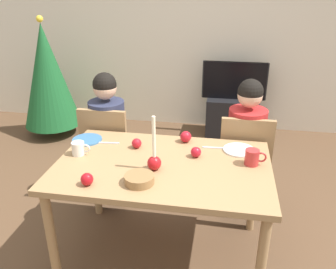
{
  "coord_description": "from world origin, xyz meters",
  "views": [
    {
      "loc": [
        0.38,
        -1.98,
        1.85
      ],
      "look_at": [
        0.0,
        0.2,
        0.87
      ],
      "focal_mm": 37.46,
      "sensor_mm": 36.0,
      "label": 1
    }
  ],
  "objects_px": {
    "person_right_child": "(245,151)",
    "chair_left": "(108,149)",
    "mug_right": "(252,157)",
    "tv_stand": "(232,116)",
    "apple_by_left_plate": "(87,179)",
    "apple_near_candle": "(196,152)",
    "plate_left": "(87,140)",
    "christmas_tree": "(48,76)",
    "candle_centerpiece": "(154,159)",
    "dining_table": "(163,175)",
    "mug_left": "(79,148)",
    "apple_far_edge": "(186,137)",
    "bowl_walnuts": "(139,179)",
    "plate_right": "(239,150)",
    "tv": "(234,81)",
    "person_left_child": "(109,141)",
    "apple_by_right_mug": "(137,143)",
    "chair_right": "(244,159)"
  },
  "relations": [
    {
      "from": "tv_stand",
      "to": "tv",
      "type": "xyz_separation_m",
      "value": [
        -0.0,
        0.0,
        0.47
      ]
    },
    {
      "from": "person_left_child",
      "to": "tv_stand",
      "type": "xyz_separation_m",
      "value": [
        1.06,
        1.66,
        -0.33
      ]
    },
    {
      "from": "candle_centerpiece",
      "to": "mug_left",
      "type": "distance_m",
      "value": 0.56
    },
    {
      "from": "mug_right",
      "to": "candle_centerpiece",
      "type": "bearing_deg",
      "value": -164.44
    },
    {
      "from": "person_right_child",
      "to": "person_left_child",
      "type": "bearing_deg",
      "value": 180.0
    },
    {
      "from": "bowl_walnuts",
      "to": "apple_far_edge",
      "type": "distance_m",
      "value": 0.64
    },
    {
      "from": "christmas_tree",
      "to": "apple_near_candle",
      "type": "height_order",
      "value": "christmas_tree"
    },
    {
      "from": "chair_left",
      "to": "mug_right",
      "type": "relative_size",
      "value": 6.49
    },
    {
      "from": "bowl_walnuts",
      "to": "christmas_tree",
      "type": "bearing_deg",
      "value": 128.04
    },
    {
      "from": "person_right_child",
      "to": "chair_left",
      "type": "bearing_deg",
      "value": -178.39
    },
    {
      "from": "chair_left",
      "to": "plate_left",
      "type": "xyz_separation_m",
      "value": [
        -0.03,
        -0.35,
        0.24
      ]
    },
    {
      "from": "christmas_tree",
      "to": "candle_centerpiece",
      "type": "height_order",
      "value": "christmas_tree"
    },
    {
      "from": "bowl_walnuts",
      "to": "apple_by_left_plate",
      "type": "bearing_deg",
      "value": -166.34
    },
    {
      "from": "candle_centerpiece",
      "to": "mug_left",
      "type": "xyz_separation_m",
      "value": [
        -0.55,
        0.11,
        -0.03
      ]
    },
    {
      "from": "mug_left",
      "to": "apple_near_candle",
      "type": "bearing_deg",
      "value": 7.25
    },
    {
      "from": "candle_centerpiece",
      "to": "plate_right",
      "type": "bearing_deg",
      "value": 34.01
    },
    {
      "from": "tv",
      "to": "apple_by_left_plate",
      "type": "distance_m",
      "value": 2.77
    },
    {
      "from": "chair_left",
      "to": "apple_by_right_mug",
      "type": "height_order",
      "value": "chair_left"
    },
    {
      "from": "tv",
      "to": "bowl_walnuts",
      "type": "bearing_deg",
      "value": -102.34
    },
    {
      "from": "bowl_walnuts",
      "to": "tv_stand",
      "type": "bearing_deg",
      "value": 77.65
    },
    {
      "from": "person_right_child",
      "to": "mug_left",
      "type": "distance_m",
      "value": 1.32
    },
    {
      "from": "apple_near_candle",
      "to": "plate_left",
      "type": "bearing_deg",
      "value": 171.27
    },
    {
      "from": "person_left_child",
      "to": "christmas_tree",
      "type": "height_order",
      "value": "christmas_tree"
    },
    {
      "from": "plate_right",
      "to": "christmas_tree",
      "type": "bearing_deg",
      "value": 144.3
    },
    {
      "from": "tv_stand",
      "to": "mug_left",
      "type": "xyz_separation_m",
      "value": [
        -1.06,
        -2.27,
        0.56
      ]
    },
    {
      "from": "dining_table",
      "to": "person_right_child",
      "type": "relative_size",
      "value": 1.19
    },
    {
      "from": "plate_left",
      "to": "christmas_tree",
      "type": "bearing_deg",
      "value": 125.19
    },
    {
      "from": "tv_stand",
      "to": "apple_near_candle",
      "type": "relative_size",
      "value": 8.95
    },
    {
      "from": "bowl_walnuts",
      "to": "chair_right",
      "type": "bearing_deg",
      "value": 53.07
    },
    {
      "from": "apple_far_edge",
      "to": "christmas_tree",
      "type": "bearing_deg",
      "value": 140.55
    },
    {
      "from": "apple_near_candle",
      "to": "mug_right",
      "type": "bearing_deg",
      "value": -6.83
    },
    {
      "from": "plate_right",
      "to": "apple_near_candle",
      "type": "relative_size",
      "value": 3.1
    },
    {
      "from": "person_right_child",
      "to": "plate_right",
      "type": "relative_size",
      "value": 5.28
    },
    {
      "from": "christmas_tree",
      "to": "apple_by_left_plate",
      "type": "relative_size",
      "value": 19.66
    },
    {
      "from": "plate_right",
      "to": "person_left_child",
      "type": "bearing_deg",
      "value": 161.48
    },
    {
      "from": "plate_right",
      "to": "bowl_walnuts",
      "type": "distance_m",
      "value": 0.79
    },
    {
      "from": "tv",
      "to": "apple_by_right_mug",
      "type": "distance_m",
      "value": 2.22
    },
    {
      "from": "tv",
      "to": "candle_centerpiece",
      "type": "distance_m",
      "value": 2.44
    },
    {
      "from": "tv_stand",
      "to": "plate_left",
      "type": "distance_m",
      "value": 2.37
    },
    {
      "from": "candle_centerpiece",
      "to": "dining_table",
      "type": "bearing_deg",
      "value": 65.31
    },
    {
      "from": "mug_left",
      "to": "plate_left",
      "type": "bearing_deg",
      "value": 98.48
    },
    {
      "from": "plate_left",
      "to": "bowl_walnuts",
      "type": "bearing_deg",
      "value": -44.12
    },
    {
      "from": "chair_left",
      "to": "tv",
      "type": "distance_m",
      "value": 2.01
    },
    {
      "from": "tv_stand",
      "to": "apple_by_left_plate",
      "type": "height_order",
      "value": "apple_by_left_plate"
    },
    {
      "from": "mug_right",
      "to": "apple_by_left_plate",
      "type": "xyz_separation_m",
      "value": [
        -0.96,
        -0.42,
        -0.01
      ]
    },
    {
      "from": "person_right_child",
      "to": "plate_left",
      "type": "relative_size",
      "value": 5.34
    },
    {
      "from": "plate_left",
      "to": "apple_by_left_plate",
      "type": "xyz_separation_m",
      "value": [
        0.24,
        -0.59,
        0.03
      ]
    },
    {
      "from": "christmas_tree",
      "to": "plate_left",
      "type": "height_order",
      "value": "christmas_tree"
    },
    {
      "from": "tv_stand",
      "to": "mug_right",
      "type": "bearing_deg",
      "value": -87.28
    },
    {
      "from": "person_right_child",
      "to": "apple_far_edge",
      "type": "xyz_separation_m",
      "value": [
        -0.45,
        -0.28,
        0.22
      ]
    }
  ]
}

